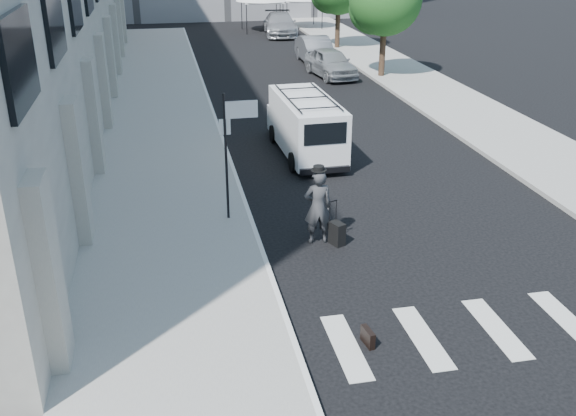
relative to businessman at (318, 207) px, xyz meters
name	(u,v)px	position (x,y,z in m)	size (l,w,h in m)	color
ground	(351,268)	(0.47, -1.56, -0.99)	(120.00, 120.00, 0.00)	black
sidewalk_left	(160,107)	(-3.78, 14.44, -0.92)	(4.50, 48.00, 0.15)	gray
sidewalk_right	(405,76)	(9.47, 18.44, -0.92)	(4.00, 56.00, 0.15)	gray
sign_pole	(234,130)	(-1.90, 1.64, 1.66)	(1.03, 0.07, 3.50)	black
tree_near	(383,1)	(7.96, 18.60, 2.98)	(3.80, 3.83, 6.03)	black
businessman	(318,207)	(0.00, 0.00, 0.00)	(0.72, 0.48, 1.98)	#353538
briefcase	(368,337)	(-0.09, -4.56, -0.82)	(0.12, 0.44, 0.34)	black
suitcase	(337,233)	(0.46, -0.23, -0.68)	(0.41, 0.49, 1.17)	black
cargo_van	(305,125)	(1.26, 7.03, 0.08)	(2.03, 5.44, 2.05)	white
parked_car_a	(331,63)	(5.47, 19.36, -0.23)	(1.80, 4.46, 1.52)	#93979A
parked_car_b	(316,50)	(5.54, 23.09, -0.22)	(1.63, 4.68, 1.54)	slate
parked_car_c	(280,24)	(5.47, 34.12, -0.18)	(2.27, 5.59, 1.62)	#95969C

